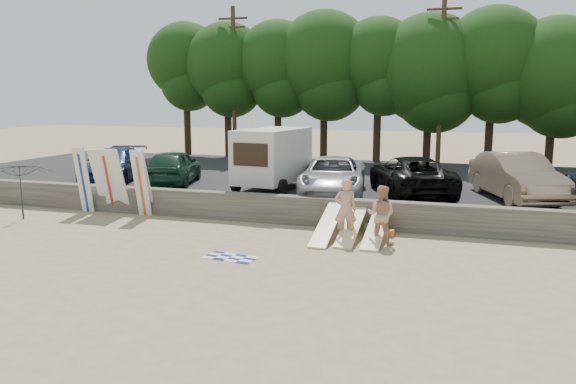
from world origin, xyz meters
name	(u,v)px	position (x,y,z in m)	size (l,w,h in m)	color
ground	(338,251)	(0.00, 0.00, 0.00)	(120.00, 120.00, 0.00)	tan
seawall	(357,214)	(0.00, 3.00, 0.50)	(44.00, 0.50, 1.00)	#6B6356
parking_lot	(387,186)	(0.00, 10.50, 0.35)	(44.00, 14.50, 0.70)	#282828
treeline	(418,66)	(0.63, 17.55, 6.19)	(33.08, 6.26, 8.83)	#382616
utility_poles	(441,78)	(2.00, 16.00, 5.43)	(25.80, 0.26, 9.00)	#473321
box_trailer	(272,156)	(-4.09, 5.97, 2.08)	(2.56, 4.07, 2.47)	beige
car_0	(114,165)	(-11.71, 6.06, 1.42)	(2.02, 4.97, 1.44)	#15284B
car_1	(173,167)	(-8.63, 5.90, 1.46)	(1.79, 4.45, 1.52)	#12311F
car_2	(333,176)	(-1.45, 5.57, 1.42)	(2.39, 5.18, 1.44)	#A8A8AD
car_3	(411,175)	(1.44, 6.43, 1.45)	(2.47, 5.37, 1.49)	black
car_4	(516,177)	(5.26, 6.37, 1.56)	(1.81, 5.19, 1.71)	#95775F
surfboard_upright_0	(83,180)	(-10.57, 2.39, 1.28)	(0.50, 0.06, 2.60)	white
surfboard_upright_1	(100,181)	(-9.95, 2.59, 1.25)	(0.50, 0.06, 2.60)	white
surfboard_upright_2	(109,181)	(-9.55, 2.55, 1.26)	(0.50, 0.06, 2.60)	white
surfboard_upright_3	(119,182)	(-9.09, 2.56, 1.26)	(0.50, 0.06, 2.60)	white
surfboard_upright_4	(141,183)	(-8.03, 2.39, 1.27)	(0.50, 0.06, 2.60)	white
surfboard_upright_5	(144,183)	(-8.04, 2.58, 1.26)	(0.50, 0.06, 2.60)	white
surfboard_low_0	(328,224)	(-0.64, 1.38, 0.47)	(0.56, 3.00, 0.07)	#FDDD9F
surfboard_low_1	(352,225)	(0.09, 1.60, 0.43)	(0.56, 3.00, 0.07)	#FDDD9F
surfboard_low_2	(377,228)	(0.89, 1.57, 0.40)	(0.56, 3.00, 0.07)	#FDDD9F
beachgoer_a	(345,210)	(-0.06, 1.28, 0.97)	(0.71, 0.47, 1.94)	tan
beachgoer_b	(381,215)	(1.06, 1.18, 0.91)	(0.88, 0.69, 1.81)	tan
cooler	(371,229)	(0.56, 2.40, 0.16)	(0.38, 0.30, 0.32)	green
gear_bag	(389,233)	(1.20, 2.15, 0.11)	(0.30, 0.25, 0.22)	orange
beach_towel	(230,257)	(-2.72, -1.63, 0.01)	(1.50, 1.50, 0.00)	white
beach_umbrella	(20,191)	(-12.04, 0.72, 1.04)	(2.27, 2.32, 2.09)	#22222A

